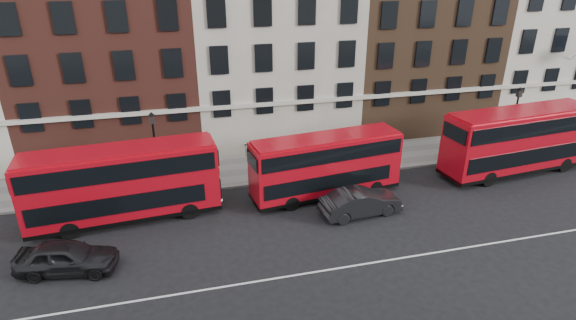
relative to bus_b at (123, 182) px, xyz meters
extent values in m
plane|color=black|center=(11.44, -5.50, -2.42)|extent=(120.00, 120.00, 0.00)
cube|color=gray|center=(11.44, 5.00, -2.34)|extent=(80.00, 5.00, 0.15)
cube|color=gray|center=(11.44, 2.50, -2.34)|extent=(80.00, 0.30, 0.16)
cube|color=white|center=(11.44, -7.50, -2.41)|extent=(70.00, 0.12, 0.01)
cube|color=brown|center=(-1.36, 12.50, 8.58)|extent=(12.80, 10.00, 22.00)
cube|color=#A8A495|center=(11.44, 12.50, 7.08)|extent=(12.80, 10.00, 19.00)
cube|color=brown|center=(24.24, 12.50, 8.08)|extent=(12.80, 10.00, 21.00)
cube|color=beige|center=(37.04, 12.50, 7.58)|extent=(12.80, 10.00, 20.00)
cube|color=#B30916|center=(0.04, 0.00, -0.06)|extent=(10.84, 3.42, 4.01)
cube|color=black|center=(0.04, 0.00, -1.94)|extent=(10.85, 3.46, 0.24)
cube|color=black|center=(-0.27, -0.02, -0.74)|extent=(9.63, 3.40, 1.07)
cube|color=black|center=(0.04, 0.00, 1.19)|extent=(10.44, 3.47, 1.02)
cube|color=#B30916|center=(0.04, 0.00, 2.00)|extent=(10.52, 3.19, 0.18)
cube|color=black|center=(5.39, 0.45, -0.84)|extent=(0.27, 2.23, 1.32)
cube|color=black|center=(5.39, 0.45, 0.24)|extent=(0.24, 1.93, 0.43)
cylinder|color=black|center=(3.57, -0.84, -1.91)|extent=(1.04, 0.37, 1.02)
cylinder|color=black|center=(3.38, 1.43, -1.91)|extent=(1.04, 0.37, 1.02)
cylinder|color=black|center=(-2.91, -1.39, -1.91)|extent=(1.04, 0.37, 1.02)
cylinder|color=black|center=(-3.10, 0.88, -1.91)|extent=(1.04, 0.37, 1.02)
cube|color=#B30916|center=(12.30, 0.00, -0.27)|extent=(9.91, 3.51, 3.65)
cube|color=black|center=(12.30, 0.00, -1.98)|extent=(9.92, 3.54, 0.22)
cube|color=black|center=(12.02, -0.03, -0.89)|extent=(8.82, 3.44, 0.97)
cube|color=black|center=(12.30, 0.00, 0.86)|extent=(9.56, 3.53, 0.92)
cube|color=#B30916|center=(12.30, 0.00, 1.60)|extent=(9.62, 3.29, 0.17)
cube|color=black|center=(17.15, 0.61, -0.99)|extent=(0.33, 2.03, 1.20)
cube|color=black|center=(17.15, 0.61, 0.00)|extent=(0.29, 1.75, 0.39)
cylinder|color=black|center=(15.54, -0.63, -1.96)|extent=(0.95, 0.37, 0.92)
cylinder|color=black|center=(15.29, 1.42, -1.96)|extent=(0.95, 0.37, 0.92)
cylinder|color=black|center=(9.68, -1.37, -1.96)|extent=(0.95, 0.37, 0.92)
cylinder|color=black|center=(9.42, 0.68, -1.96)|extent=(0.95, 0.37, 0.92)
cube|color=#B30916|center=(26.52, 0.00, 0.06)|extent=(11.39, 3.74, 4.21)
cube|color=black|center=(26.52, 0.00, -1.92)|extent=(11.40, 3.78, 0.26)
cube|color=black|center=(26.21, -0.03, -0.66)|extent=(10.13, 3.70, 1.12)
cube|color=black|center=(26.52, 0.00, 1.36)|extent=(10.98, 3.78, 1.07)
cube|color=#B30916|center=(26.52, 0.00, 2.22)|extent=(11.05, 3.49, 0.19)
cube|color=black|center=(32.13, 0.55, -0.77)|extent=(0.31, 2.34, 1.39)
cylinder|color=black|center=(30.25, -0.83, -1.89)|extent=(1.09, 0.40, 1.07)
cylinder|color=black|center=(30.01, 1.54, -1.89)|extent=(1.09, 0.40, 1.07)
cylinder|color=black|center=(23.46, -1.50, -1.89)|extent=(1.09, 0.40, 1.07)
cylinder|color=black|center=(23.23, 0.88, -1.89)|extent=(1.09, 0.40, 1.07)
imported|color=black|center=(-2.46, -4.44, -1.61)|extent=(5.02, 2.72, 1.62)
imported|color=black|center=(13.57, -2.85, -1.60)|extent=(5.09, 2.20, 1.63)
cylinder|color=black|center=(1.85, 3.32, 0.03)|extent=(0.14, 0.14, 4.60)
cylinder|color=black|center=(1.85, 3.32, -1.97)|extent=(0.32, 0.32, 0.60)
cube|color=#262626|center=(1.85, 3.32, 2.58)|extent=(0.32, 0.32, 0.55)
cone|color=black|center=(1.85, 3.32, 2.93)|extent=(0.44, 0.44, 0.25)
cylinder|color=black|center=(28.37, 2.87, 0.03)|extent=(0.14, 0.14, 4.60)
cylinder|color=black|center=(28.37, 2.87, -1.97)|extent=(0.32, 0.32, 0.60)
cube|color=#262626|center=(28.37, 2.87, 2.58)|extent=(0.32, 0.32, 0.55)
cone|color=black|center=(28.37, 2.87, 2.93)|extent=(0.44, 0.44, 0.25)
cylinder|color=black|center=(33.79, 2.70, -0.97)|extent=(0.12, 0.12, 2.60)
cube|color=black|center=(33.79, 2.55, 0.63)|extent=(0.25, 0.30, 0.75)
camera|label=1|loc=(3.60, -24.61, 11.59)|focal=28.00mm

